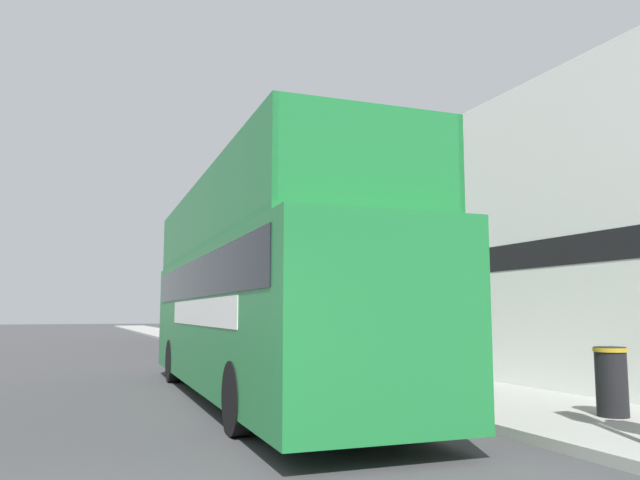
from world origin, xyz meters
TOP-DOWN VIEW (x-y plane):
  - ground_plane at (0.00, 21.00)m, footprint 144.00×144.00m
  - sidewalk at (6.96, 18.00)m, footprint 3.29×108.00m
  - brick_terrace_rear at (11.61, 24.40)m, footprint 6.00×25.41m
  - tour_bus at (3.32, 7.46)m, footprint 2.84×11.54m
  - parked_car_ahead_of_bus at (4.24, 16.22)m, footprint 1.80×4.45m
  - lamp_post_nearest at (5.86, 5.44)m, footprint 0.35×0.35m
  - lamp_post_second at (6.00, 12.77)m, footprint 0.35×0.35m
  - lamp_post_third at (5.95, 20.11)m, footprint 0.35×0.35m
  - litter_bin at (7.28, 2.65)m, footprint 0.48×0.48m

SIDE VIEW (x-z plane):
  - ground_plane at x=0.00m, z-range 0.00..0.00m
  - sidewalk at x=6.96m, z-range 0.00..0.14m
  - litter_bin at x=7.28m, z-range 0.17..1.16m
  - parked_car_ahead_of_bus at x=4.24m, z-range -0.05..1.48m
  - tour_bus at x=3.32m, z-range -0.24..3.84m
  - lamp_post_nearest at x=5.86m, z-range 1.02..5.61m
  - lamp_post_third at x=5.95m, z-range 1.03..5.70m
  - lamp_post_second at x=6.00m, z-range 1.06..5.99m
  - brick_terrace_rear at x=11.61m, z-range 0.00..8.89m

